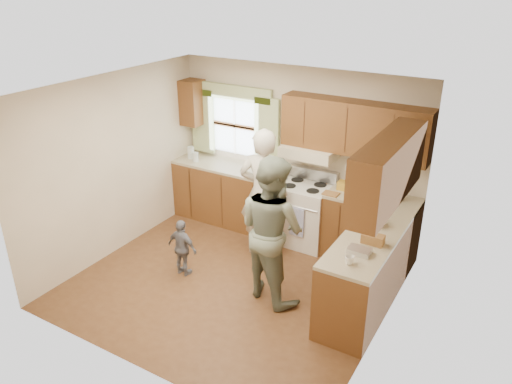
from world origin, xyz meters
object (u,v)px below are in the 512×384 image
Objects in this scene: stove at (304,213)px; child at (182,248)px; woman_left at (264,194)px; woman_right at (272,229)px.

stove is 1.36× the size of child.
stove is at bearing -136.67° from woman_left.
child is at bearing 41.96° from woman_left.
stove is at bearing -61.83° from woman_right.
woman_left is 2.33× the size of child.
woman_right reaches higher than child.
woman_left is 0.99m from woman_right.
woman_left is 1.01× the size of woman_right.
woman_right is at bearing -167.24° from child.
woman_right is (0.57, -0.81, -0.01)m from woman_left.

